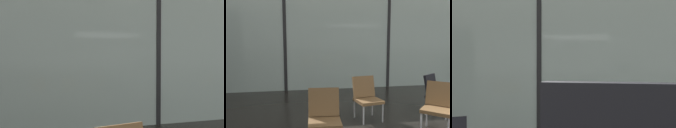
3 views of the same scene
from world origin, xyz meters
TOP-DOWN VIEW (x-y plane):
  - glass_curtain_wall at (0.00, 5.20)m, footprint 14.00×0.08m
  - window_mullion_1 at (0.00, 5.20)m, footprint 0.10×0.12m
  - parked_airplane at (1.56, 9.21)m, footprint 13.83×4.56m

SIDE VIEW (x-z plane):
  - glass_curtain_wall at x=0.00m, z-range 0.00..3.39m
  - window_mullion_1 at x=0.00m, z-range 0.00..3.39m
  - parked_airplane at x=1.56m, z-range 0.00..4.56m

